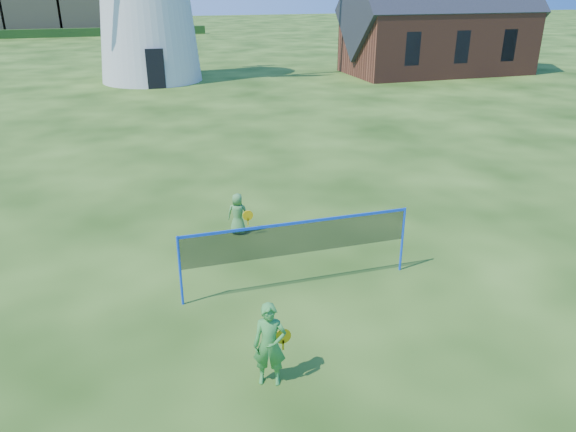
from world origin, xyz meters
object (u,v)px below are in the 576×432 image
at_px(chapel, 439,27).
at_px(badminton_net, 298,239).
at_px(player_girl, 270,345).
at_px(player_boy, 238,214).

distance_m(chapel, badminton_net, 32.99).
bearing_deg(player_girl, badminton_net, 83.54).
bearing_deg(badminton_net, player_boy, 101.65).
xyz_separation_m(badminton_net, player_boy, (-0.64, 3.09, -0.58)).
bearing_deg(player_girl, player_boy, 102.49).
bearing_deg(chapel, badminton_net, -126.15).
bearing_deg(player_boy, chapel, -110.41).
bearing_deg(chapel, player_girl, -125.29).
relative_size(chapel, badminton_net, 2.68).
xyz_separation_m(chapel, badminton_net, (-19.42, -26.58, -2.08)).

